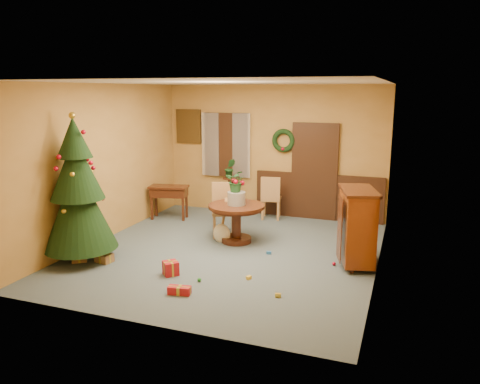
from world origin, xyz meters
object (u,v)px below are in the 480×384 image
at_px(writing_desk, 169,194).
at_px(sideboard, 357,225).
at_px(christmas_tree, 78,192).
at_px(chair_near, 224,208).
at_px(dining_table, 236,216).

xyz_separation_m(writing_desk, sideboard, (4.18, -1.46, 0.12)).
relative_size(christmas_tree, sideboard, 1.95).
bearing_deg(chair_near, dining_table, -39.92).
bearing_deg(dining_table, writing_desk, 152.38).
bearing_deg(dining_table, christmas_tree, -139.57).
xyz_separation_m(dining_table, chair_near, (-0.39, 0.32, 0.05)).
height_order(dining_table, sideboard, sideboard).
bearing_deg(chair_near, sideboard, -16.17).
relative_size(dining_table, chair_near, 1.01).
bearing_deg(writing_desk, chair_near, -24.03).
bearing_deg(sideboard, dining_table, 169.01).
distance_m(dining_table, christmas_tree, 2.81).
height_order(christmas_tree, sideboard, christmas_tree).
xyz_separation_m(christmas_tree, writing_desk, (0.12, 2.80, -0.61)).
relative_size(chair_near, sideboard, 0.82).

